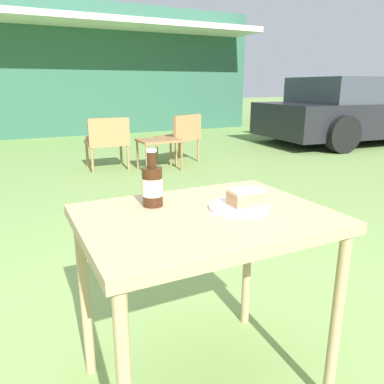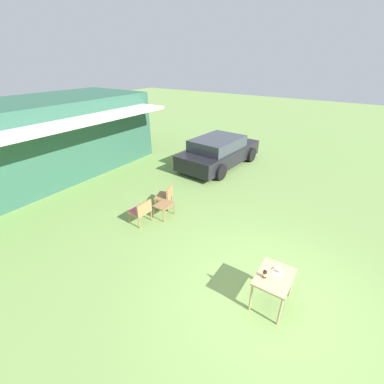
# 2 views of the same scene
# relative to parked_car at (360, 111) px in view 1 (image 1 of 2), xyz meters

# --- Properties ---
(cabin_building) EXTENTS (11.70, 5.08, 2.97)m
(cabin_building) POSITION_rel_parked_car_xyz_m (-6.33, 5.52, 0.86)
(cabin_building) COLOR #2D5B47
(cabin_building) RESTS_ON ground_plane
(parked_car) EXTENTS (4.37, 2.31, 1.30)m
(parked_car) POSITION_rel_parked_car_xyz_m (0.00, 0.00, 0.00)
(parked_car) COLOR black
(parked_car) RESTS_ON ground_plane
(wicker_chair_cushioned) EXTENTS (0.57, 0.49, 0.73)m
(wicker_chair_cushioned) POSITION_rel_parked_car_xyz_m (-5.33, -0.31, -0.21)
(wicker_chair_cushioned) COLOR #9E7547
(wicker_chair_cushioned) RESTS_ON ground_plane
(wicker_chair_plain) EXTENTS (0.69, 0.64, 0.73)m
(wicker_chair_plain) POSITION_rel_parked_car_xyz_m (-4.21, -0.32, -0.21)
(wicker_chair_plain) COLOR #9E7547
(wicker_chair_plain) RESTS_ON ground_plane
(garden_side_table) EXTENTS (0.56, 0.44, 0.43)m
(garden_side_table) POSITION_rel_parked_car_xyz_m (-4.69, -0.65, -0.26)
(garden_side_table) COLOR #996B42
(garden_side_table) RESTS_ON ground_plane
(patio_table) EXTENTS (0.85, 0.63, 0.73)m
(patio_table) POSITION_rel_parked_car_xyz_m (-6.00, -4.43, 0.01)
(patio_table) COLOR tan
(patio_table) RESTS_ON ground_plane
(cake_on_plate) EXTENTS (0.22, 0.22, 0.07)m
(cake_on_plate) POSITION_rel_parked_car_xyz_m (-5.85, -4.44, 0.11)
(cake_on_plate) COLOR white
(cake_on_plate) RESTS_ON patio_table
(cola_bottle_near) EXTENTS (0.08, 0.08, 0.21)m
(cola_bottle_near) POSITION_rel_parked_car_xyz_m (-6.13, -4.27, 0.17)
(cola_bottle_near) COLOR #381E0F
(cola_bottle_near) RESTS_ON patio_table
(fork) EXTENTS (0.18, 0.09, 0.01)m
(fork) POSITION_rel_parked_car_xyz_m (-5.90, -4.42, 0.09)
(fork) COLOR silver
(fork) RESTS_ON patio_table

